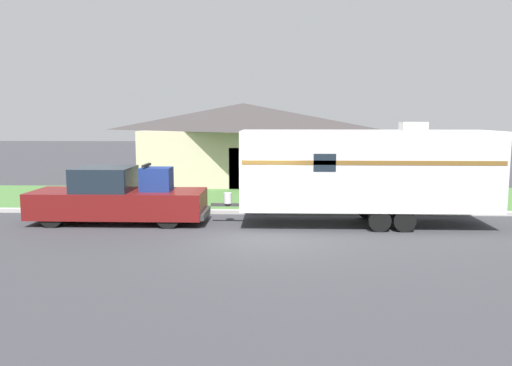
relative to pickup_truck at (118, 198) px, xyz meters
The scene contains 7 objects.
ground_plane 5.30m from the pickup_truck, 22.33° to the right, with size 120.00×120.00×0.00m, color #38383D.
curb_strip 5.21m from the pickup_truck, 19.98° to the left, with size 80.00×0.30×0.14m.
lawn_strip 7.31m from the pickup_truck, 48.17° to the left, with size 80.00×7.00×0.03m.
house_across_street 12.25m from the pickup_truck, 72.76° to the left, with size 11.16×7.90×4.39m.
pickup_truck is the anchor object (origin of this frame).
travel_trailer 8.50m from the pickup_truck, ahead, with size 9.40×2.41×3.45m.
mailbox 2.72m from the pickup_truck, 102.80° to the left, with size 0.48×0.20×1.26m.
Camera 1 is at (0.50, -14.71, 3.62)m, focal length 35.00 mm.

